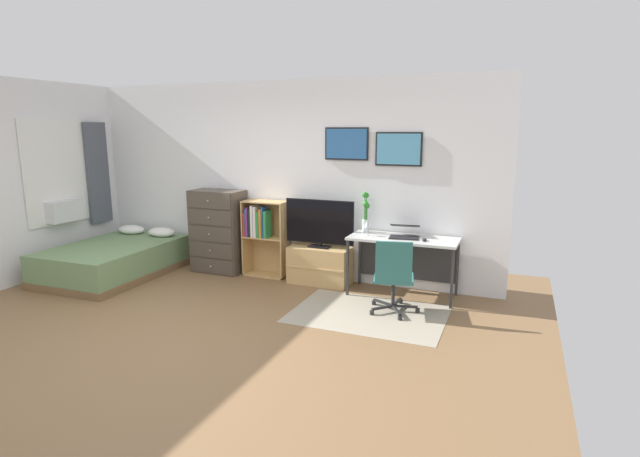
{
  "coord_description": "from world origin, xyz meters",
  "views": [
    {
      "loc": [
        3.1,
        -3.72,
        2.03
      ],
      "look_at": [
        0.97,
        1.5,
        0.9
      ],
      "focal_mm": 27.49,
      "sensor_mm": 36.0,
      "label": 1
    }
  ],
  "objects": [
    {
      "name": "laptop",
      "position": [
        1.84,
        2.14,
        0.8
      ],
      "size": [
        0.41,
        0.43,
        0.16
      ],
      "rotation": [
        0.0,
        0.0,
        0.15
      ],
      "color": "black",
      "rests_on": "desk"
    },
    {
      "name": "wall_back_with_posters",
      "position": [
        0.02,
        2.43,
        1.36
      ],
      "size": [
        6.12,
        0.09,
        2.7
      ],
      "color": "white",
      "rests_on": "ground_plane"
    },
    {
      "name": "ground_plane",
      "position": [
        0.0,
        0.0,
        0.0
      ],
      "size": [
        7.2,
        7.2,
        0.0
      ],
      "primitive_type": "plane",
      "color": "brown"
    },
    {
      "name": "bamboo_vase",
      "position": [
        1.3,
        2.25,
        1.0
      ],
      "size": [
        0.1,
        0.1,
        0.52
      ],
      "color": "silver",
      "rests_on": "desk"
    },
    {
      "name": "bookshelf",
      "position": [
        -0.19,
        2.22,
        0.64
      ],
      "size": [
        0.62,
        0.3,
        1.07
      ],
      "color": "tan",
      "rests_on": "ground_plane"
    },
    {
      "name": "desk",
      "position": [
        1.84,
        2.17,
        0.6
      ],
      "size": [
        1.33,
        0.56,
        0.74
      ],
      "color": "silver",
      "rests_on": "ground_plane"
    },
    {
      "name": "tv_stand",
      "position": [
        0.7,
        2.17,
        0.25
      ],
      "size": [
        0.83,
        0.41,
        0.5
      ],
      "color": "tan",
      "rests_on": "ground_plane"
    },
    {
      "name": "area_rug",
      "position": [
        1.64,
        1.31,
        0.0
      ],
      "size": [
        1.7,
        1.2,
        0.01
      ],
      "primitive_type": "cube",
      "color": "#9E937F",
      "rests_on": "ground_plane"
    },
    {
      "name": "computer_mouse",
      "position": [
        2.11,
        2.0,
        0.76
      ],
      "size": [
        0.06,
        0.1,
        0.03
      ],
      "primitive_type": "ellipsoid",
      "color": "#262628",
      "rests_on": "desk"
    },
    {
      "name": "television",
      "position": [
        0.7,
        2.15,
        0.82
      ],
      "size": [
        0.96,
        0.16,
        0.64
      ],
      "color": "black",
      "rests_on": "tv_stand"
    },
    {
      "name": "wine_glass",
      "position": [
        1.39,
        2.04,
        0.87
      ],
      "size": [
        0.07,
        0.07,
        0.18
      ],
      "color": "silver",
      "rests_on": "desk"
    },
    {
      "name": "bed",
      "position": [
        -2.14,
        1.41,
        0.23
      ],
      "size": [
        1.36,
        1.95,
        0.58
      ],
      "rotation": [
        0.0,
        0.0,
        0.03
      ],
      "color": "brown",
      "rests_on": "ground_plane"
    },
    {
      "name": "office_chair",
      "position": [
        1.89,
        1.42,
        0.46
      ],
      "size": [
        0.58,
        0.57,
        0.86
      ],
      "rotation": [
        0.0,
        0.0,
        0.21
      ],
      "color": "#232326",
      "rests_on": "ground_plane"
    },
    {
      "name": "dresser",
      "position": [
        -0.88,
        2.15,
        0.6
      ],
      "size": [
        0.75,
        0.46,
        1.19
      ],
      "color": "#4C4238",
      "rests_on": "ground_plane"
    }
  ]
}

